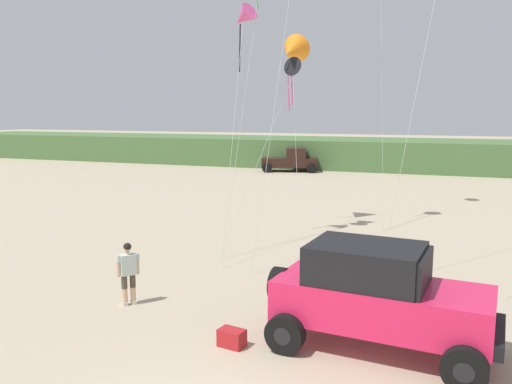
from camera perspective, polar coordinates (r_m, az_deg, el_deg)
dune_ridge at (r=48.72m, az=11.64°, el=4.15°), size 90.00×8.82×2.52m
jeep at (r=11.53m, az=13.10°, el=-10.82°), size 4.95×2.76×2.26m
person_watching at (r=14.18m, az=-13.71°, el=-8.23°), size 0.46×0.50×1.67m
cooler_box at (r=11.74m, az=-2.64°, el=-15.53°), size 0.61×0.45×0.38m
distant_pickup at (r=44.30m, az=3.86°, el=3.45°), size 4.93×3.39×1.98m
kite_black_sled at (r=20.51m, az=-1.38°, el=18.36°), size 1.37×4.51×8.99m
kite_orange_streamer at (r=23.06m, az=3.93°, el=14.99°), size 2.36×4.64×8.41m
kite_purple_stunt at (r=21.47m, az=4.33°, el=13.15°), size 1.74×5.29×7.13m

